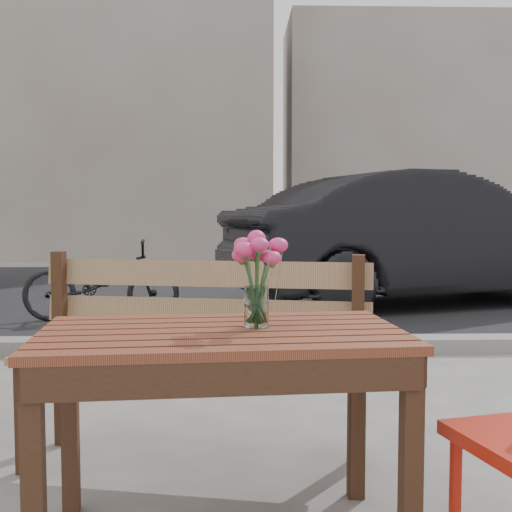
{
  "coord_description": "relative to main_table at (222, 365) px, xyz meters",
  "views": [
    {
      "loc": [
        0.18,
        -2.01,
        1.12
      ],
      "look_at": [
        0.24,
        0.17,
        0.96
      ],
      "focal_mm": 45.0,
      "sensor_mm": 36.0,
      "label": 1
    }
  ],
  "objects": [
    {
      "name": "main_vase",
      "position": [
        0.12,
        0.04,
        0.32
      ],
      "size": [
        0.18,
        0.18,
        0.32
      ],
      "color": "white",
      "rests_on": "main_table"
    },
    {
      "name": "backdrop_buildings",
      "position": [
        0.04,
        14.32,
        2.99
      ],
      "size": [
        15.5,
        4.0,
        8.0
      ],
      "color": "gray",
      "rests_on": "ground"
    },
    {
      "name": "parked_car",
      "position": [
        2.3,
        5.63,
        0.18
      ],
      "size": [
        5.05,
        3.05,
        1.57
      ],
      "primitive_type": "imported",
      "rotation": [
        0.0,
        0.0,
        1.88
      ],
      "color": "black",
      "rests_on": "ground"
    },
    {
      "name": "bicycle",
      "position": [
        -1.34,
        4.53,
        -0.19
      ],
      "size": [
        1.64,
        0.74,
        0.83
      ],
      "primitive_type": "imported",
      "rotation": [
        0.0,
        0.0,
        1.7
      ],
      "color": "black",
      "rests_on": "ground"
    },
    {
      "name": "street",
      "position": [
        -0.13,
        4.99,
        -0.58
      ],
      "size": [
        30.0,
        8.12,
        0.12
      ],
      "color": "black",
      "rests_on": "ground"
    },
    {
      "name": "main_bench",
      "position": [
        -0.12,
        0.74,
        -0.03
      ],
      "size": [
        1.59,
        0.74,
        0.95
      ],
      "rotation": [
        0.0,
        0.0,
        -0.2
      ],
      "color": "#8A6447",
      "rests_on": "ground"
    },
    {
      "name": "main_table",
      "position": [
        0.0,
        0.0,
        0.0
      ],
      "size": [
        1.24,
        0.79,
        0.73
      ],
      "rotation": [
        0.0,
        0.0,
        0.09
      ],
      "color": "#5E2018",
      "rests_on": "ground"
    }
  ]
}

